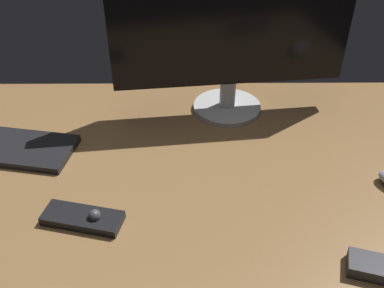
{
  "coord_description": "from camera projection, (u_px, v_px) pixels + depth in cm",
  "views": [
    {
      "loc": [
        7.34,
        -78.42,
        68.07
      ],
      "look_at": [
        7.95,
        2.49,
        8.0
      ],
      "focal_mm": 41.35,
      "sensor_mm": 36.0,
      "label": 1
    }
  ],
  "objects": [
    {
      "name": "media_remote",
      "position": [
        84.0,
        218.0,
        0.89
      ],
      "size": [
        17.11,
        9.51,
        3.56
      ],
      "rotation": [
        0.0,
        0.0,
        -0.23
      ],
      "color": "black",
      "rests_on": "desk"
    },
    {
      "name": "desk",
      "position": [
        158.0,
        175.0,
        1.03
      ],
      "size": [
        140.0,
        84.0,
        2.0
      ],
      "primitive_type": "cube",
      "color": "olive",
      "rests_on": "ground"
    },
    {
      "name": "monitor",
      "position": [
        231.0,
        36.0,
        1.11
      ],
      "size": [
        60.94,
        18.76,
        38.94
      ],
      "rotation": [
        0.0,
        0.0,
        0.12
      ],
      "color": "silver",
      "rests_on": "desk"
    }
  ]
}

